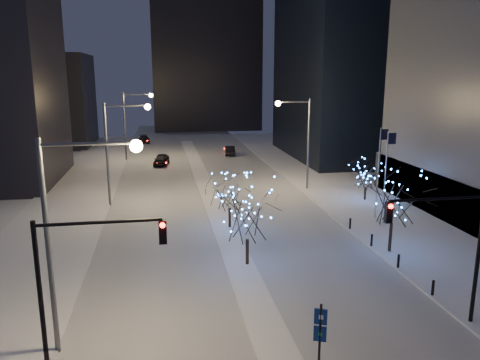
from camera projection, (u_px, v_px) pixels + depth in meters
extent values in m
plane|color=silver|center=(278.00, 355.00, 21.47)|extent=(160.00, 160.00, 0.00)
cube|color=silver|center=(204.00, 183.00, 55.09)|extent=(20.00, 130.00, 0.02)
cube|color=silver|center=(209.00, 193.00, 50.27)|extent=(2.00, 80.00, 0.15)
cube|color=silver|center=(382.00, 213.00, 43.16)|extent=(10.00, 90.00, 0.15)
cube|color=silver|center=(52.00, 230.00, 38.34)|extent=(8.00, 90.00, 0.15)
cube|color=black|center=(38.00, 100.00, 82.63)|extent=(18.00, 16.00, 16.00)
cube|color=black|center=(205.00, 36.00, 106.20)|extent=(24.00, 14.00, 42.00)
cylinder|color=#595E66|center=(49.00, 251.00, 20.62)|extent=(0.24, 0.24, 10.00)
cylinder|color=#595E66|center=(88.00, 144.00, 19.91)|extent=(4.00, 0.16, 0.16)
sphere|color=#FACF7D|center=(136.00, 146.00, 20.27)|extent=(0.56, 0.56, 0.56)
cylinder|color=#595E66|center=(107.00, 155.00, 44.64)|extent=(0.24, 0.24, 10.00)
cylinder|color=#595E66|center=(126.00, 106.00, 43.93)|extent=(4.00, 0.16, 0.16)
sphere|color=#FACF7D|center=(148.00, 107.00, 44.29)|extent=(0.56, 0.56, 0.56)
cylinder|color=#595E66|center=(125.00, 127.00, 68.66)|extent=(0.24, 0.24, 10.00)
cylinder|color=#595E66|center=(137.00, 94.00, 67.95)|extent=(4.00, 0.16, 0.16)
sphere|color=#FACF7D|center=(151.00, 95.00, 68.31)|extent=(0.56, 0.56, 0.56)
cylinder|color=#595E66|center=(308.00, 145.00, 51.01)|extent=(0.24, 0.24, 10.00)
cylinder|color=#595E66|center=(294.00, 102.00, 49.67)|extent=(3.50, 0.16, 0.16)
sphere|color=#FACF7D|center=(278.00, 103.00, 49.42)|extent=(0.56, 0.56, 0.56)
cylinder|color=black|center=(41.00, 303.00, 19.03)|extent=(0.20, 0.20, 7.00)
cylinder|color=black|center=(99.00, 222.00, 18.71)|extent=(5.00, 0.14, 0.14)
cube|color=black|center=(163.00, 232.00, 19.25)|extent=(0.32, 0.28, 1.00)
sphere|color=#FF0C05|center=(162.00, 225.00, 19.00)|extent=(0.22, 0.22, 0.22)
cylinder|color=black|center=(478.00, 260.00, 23.39)|extent=(0.20, 0.20, 7.00)
cylinder|color=black|center=(438.00, 199.00, 22.25)|extent=(5.00, 0.14, 0.14)
cube|color=black|center=(389.00, 213.00, 21.95)|extent=(0.32, 0.28, 1.00)
sphere|color=#FF0C05|center=(391.00, 206.00, 21.70)|extent=(0.22, 0.22, 0.22)
cylinder|color=silver|center=(385.00, 180.00, 38.08)|extent=(0.10, 0.10, 8.00)
cube|color=black|center=(392.00, 139.00, 37.38)|extent=(0.70, 0.03, 0.90)
cylinder|color=silver|center=(378.00, 174.00, 40.58)|extent=(0.10, 0.10, 8.00)
cube|color=black|center=(384.00, 135.00, 39.88)|extent=(0.70, 0.03, 0.90)
cylinder|color=black|center=(433.00, 288.00, 26.87)|extent=(0.16, 0.16, 0.90)
cylinder|color=black|center=(398.00, 261.00, 30.71)|extent=(0.16, 0.16, 0.90)
cylinder|color=black|center=(372.00, 240.00, 34.56)|extent=(0.16, 0.16, 0.90)
cylinder|color=black|center=(350.00, 224.00, 38.40)|extent=(0.16, 0.16, 0.90)
imported|color=black|center=(161.00, 160.00, 65.84)|extent=(2.59, 4.86, 1.57)
imported|color=black|center=(230.00, 150.00, 74.39)|extent=(1.96, 4.50, 1.44)
imported|color=black|center=(144.00, 139.00, 87.09)|extent=(2.27, 4.74, 1.33)
cylinder|color=black|center=(247.00, 252.00, 31.18)|extent=(0.22, 0.22, 1.74)
cylinder|color=black|center=(230.00, 217.00, 38.77)|extent=(0.22, 0.22, 1.65)
cylinder|color=black|center=(390.00, 237.00, 33.42)|extent=(0.22, 0.22, 2.11)
cylinder|color=black|center=(365.00, 193.00, 47.32)|extent=(0.22, 0.22, 1.29)
cylinder|color=black|center=(320.00, 337.00, 20.06)|extent=(0.11, 0.11, 3.12)
cube|color=navy|center=(321.00, 317.00, 19.85)|extent=(0.53, 0.30, 0.71)
cube|color=navy|center=(320.00, 334.00, 20.02)|extent=(0.53, 0.30, 0.71)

